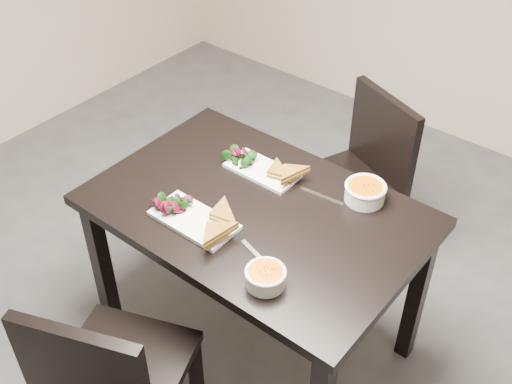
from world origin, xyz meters
TOP-DOWN VIEW (x-y plane):
  - table at (-0.33, 0.49)m, footprint 1.20×0.80m
  - chair_near at (-0.36, -0.23)m, footprint 0.54×0.54m
  - chair_far at (-0.31, 1.22)m, footprint 0.55×0.55m
  - plate_near at (-0.45, 0.29)m, footprint 0.32×0.16m
  - sandwich_near at (-0.39, 0.30)m, footprint 0.18×0.15m
  - salad_near at (-0.55, 0.29)m, footprint 0.10×0.09m
  - soup_bowl_near at (-0.07, 0.21)m, footprint 0.13×0.13m
  - cutlery_near at (-0.17, 0.29)m, footprint 0.18×0.07m
  - plate_far at (-0.44, 0.66)m, footprint 0.29×0.14m
  - sandwich_far at (-0.38, 0.65)m, footprint 0.17×0.14m
  - salad_far at (-0.54, 0.66)m, footprint 0.09×0.08m
  - soup_bowl_far at (-0.05, 0.77)m, footprint 0.15×0.15m
  - cutlery_far at (-0.18, 0.69)m, footprint 0.18×0.03m

SIDE VIEW (x-z plane):
  - chair_near at x=-0.36m, z-range 0.06..0.91m
  - chair_far at x=-0.31m, z-range 0.06..0.91m
  - table at x=-0.33m, z-range 0.28..1.03m
  - cutlery_near at x=-0.17m, z-range 0.75..0.75m
  - cutlery_far at x=-0.18m, z-range 0.75..0.75m
  - plate_far at x=-0.44m, z-range 0.75..0.76m
  - plate_near at x=-0.45m, z-range 0.75..0.77m
  - soup_bowl_near at x=-0.07m, z-range 0.75..0.81m
  - salad_far at x=-0.54m, z-range 0.76..0.80m
  - salad_near at x=-0.55m, z-range 0.77..0.81m
  - sandwich_far at x=-0.38m, z-range 0.76..0.81m
  - soup_bowl_far at x=-0.05m, z-range 0.75..0.82m
  - sandwich_near at x=-0.39m, z-range 0.77..0.82m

